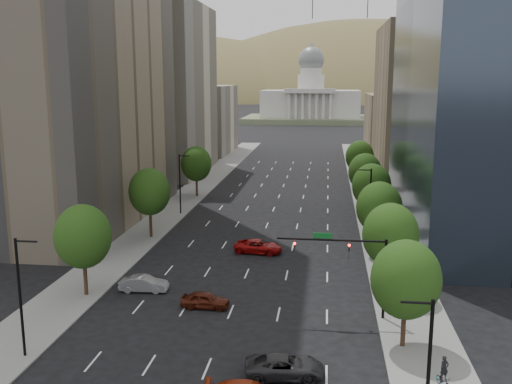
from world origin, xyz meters
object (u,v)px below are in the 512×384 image
at_px(cyclist, 444,377).
at_px(car_dkgrey, 285,366).
at_px(traffic_signal, 355,260).
at_px(car_maroon, 205,300).
at_px(car_red_far, 258,246).
at_px(capitol, 311,103).
at_px(car_silver, 144,284).

bearing_deg(cyclist, car_dkgrey, 156.45).
bearing_deg(traffic_signal, car_maroon, 177.29).
distance_m(car_maroon, car_red_far, 16.91).
xyz_separation_m(traffic_signal, capitol, (-10.53, 219.71, 3.40)).
height_order(traffic_signal, car_red_far, traffic_signal).
relative_size(traffic_signal, car_maroon, 2.11).
height_order(traffic_signal, car_dkgrey, traffic_signal).
relative_size(car_dkgrey, car_silver, 1.18).
relative_size(traffic_signal, cyclist, 4.20).
bearing_deg(car_silver, car_maroon, -119.03).
bearing_deg(car_maroon, cyclist, -121.55).
bearing_deg(traffic_signal, capitol, 92.74).
bearing_deg(car_dkgrey, car_maroon, 27.77).
xyz_separation_m(capitol, cyclist, (15.90, -230.46, -7.70)).
xyz_separation_m(car_red_far, cyclist, (15.56, -28.05, 0.11)).
xyz_separation_m(car_dkgrey, car_maroon, (-7.87, 11.02, -0.02)).
xyz_separation_m(traffic_signal, car_red_far, (-10.19, 17.30, -4.40)).
distance_m(car_silver, cyclist, 28.84).
distance_m(car_silver, car_red_far, 16.41).
bearing_deg(cyclist, car_red_far, 97.33).
xyz_separation_m(capitol, car_maroon, (-2.37, -219.10, -7.84)).
xyz_separation_m(traffic_signal, car_silver, (-19.53, 3.80, -4.41)).
distance_m(traffic_signal, car_maroon, 13.65).
bearing_deg(car_dkgrey, car_red_far, 2.80).
relative_size(capitol, car_dkgrey, 11.02).
bearing_deg(car_red_far, capitol, 5.66).
distance_m(capitol, car_maroon, 219.25).
height_order(car_silver, car_red_far, car_red_far).
bearing_deg(capitol, car_red_far, -89.91).
relative_size(capitol, cyclist, 27.61).
bearing_deg(traffic_signal, car_silver, 168.98).
bearing_deg(car_red_far, car_maroon, 176.37).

